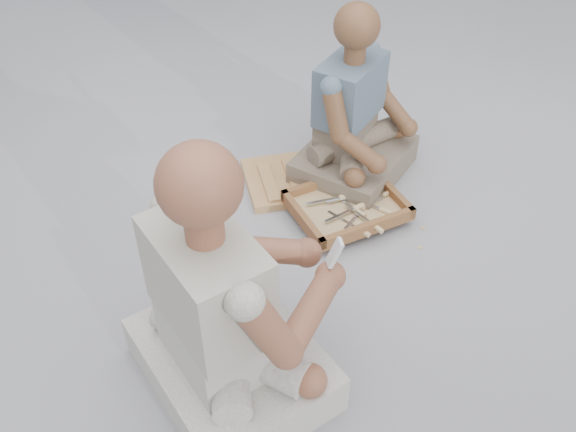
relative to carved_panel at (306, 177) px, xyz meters
name	(u,v)px	position (x,y,z in m)	size (l,w,h in m)	color
ground	(330,293)	(-0.19, -0.68, -0.02)	(60.00, 60.00, 0.00)	#A3A3A9
carved_panel	(306,177)	(0.00, 0.00, 0.00)	(0.55, 0.37, 0.04)	olive
tool_tray	(347,207)	(0.06, -0.30, 0.04)	(0.48, 0.40, 0.06)	brown
chisel_0	(383,210)	(0.19, -0.39, 0.05)	(0.14, 0.19, 0.02)	silver
chisel_1	(355,210)	(0.08, -0.34, 0.05)	(0.08, 0.22, 0.02)	silver
chisel_2	(363,208)	(0.12, -0.34, 0.04)	(0.19, 0.14, 0.02)	silver
chisel_3	(356,208)	(0.09, -0.34, 0.06)	(0.22, 0.06, 0.02)	silver
chisel_4	(361,194)	(0.15, -0.26, 0.05)	(0.22, 0.03, 0.02)	silver
chisel_5	(373,224)	(0.10, -0.46, 0.06)	(0.08, 0.22, 0.02)	silver
chisel_6	(377,183)	(0.25, -0.22, 0.05)	(0.22, 0.05, 0.02)	silver
chisel_7	(386,194)	(0.25, -0.30, 0.05)	(0.21, 0.09, 0.02)	silver
chisel_8	(358,229)	(0.04, -0.45, 0.04)	(0.11, 0.21, 0.02)	silver
chisel_9	(365,185)	(0.19, -0.21, 0.05)	(0.22, 0.02, 0.02)	silver
chisel_10	(342,197)	(0.06, -0.25, 0.06)	(0.22, 0.04, 0.02)	silver
wood_chip_0	(255,196)	(-0.26, -0.02, -0.02)	(0.02, 0.01, 0.00)	#DCB282
wood_chip_1	(351,211)	(0.10, -0.28, -0.02)	(0.02, 0.01, 0.00)	#DCB282
wood_chip_2	(373,213)	(0.18, -0.32, -0.02)	(0.02, 0.01, 0.00)	#DCB282
wood_chip_3	(307,175)	(0.02, 0.03, -0.02)	(0.02, 0.01, 0.00)	#DCB282
wood_chip_4	(423,228)	(0.33, -0.49, -0.02)	(0.02, 0.01, 0.00)	#DCB282
wood_chip_5	(420,247)	(0.26, -0.59, -0.02)	(0.02, 0.01, 0.00)	#DCB282
wood_chip_6	(373,185)	(0.27, -0.15, -0.02)	(0.02, 0.01, 0.00)	#DCB282
wood_chip_7	(343,240)	(-0.02, -0.43, -0.02)	(0.02, 0.01, 0.00)	#DCB282
craftsman	(226,316)	(-0.66, -0.91, 0.31)	(0.71, 0.71, 0.97)	beige
companion	(355,123)	(0.22, -0.02, 0.26)	(0.67, 0.65, 0.82)	#746154
mobile_phone	(335,253)	(-0.29, -0.90, 0.44)	(0.05, 0.05, 0.10)	silver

